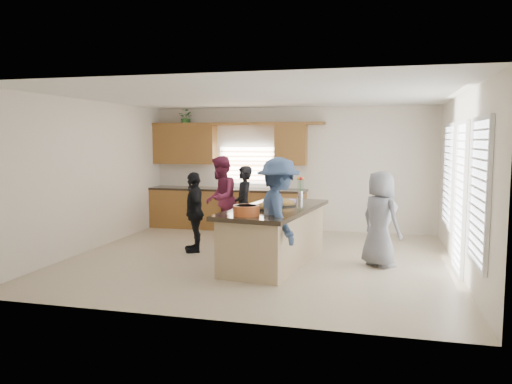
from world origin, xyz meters
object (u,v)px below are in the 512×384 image
(woman_left_front, at_px, (194,212))
(woman_right_back, at_px, (279,216))
(woman_right_front, at_px, (380,219))
(woman_left_back, at_px, (244,205))
(island, at_px, (275,237))
(salad_bowl, at_px, (246,210))
(woman_left_mid, at_px, (220,198))

(woman_left_front, relative_size, woman_right_back, 0.82)
(woman_right_front, bearing_deg, woman_left_front, 40.86)
(woman_left_front, bearing_deg, woman_left_back, 118.67)
(island, relative_size, salad_bowl, 7.19)
(woman_right_front, bearing_deg, salad_bowl, 78.31)
(island, xyz_separation_m, woman_left_front, (-1.63, 0.51, 0.29))
(island, height_order, woman_right_front, woman_right_front)
(island, height_order, woman_left_mid, woman_left_mid)
(island, height_order, salad_bowl, salad_bowl)
(woman_left_back, xyz_separation_m, woman_left_mid, (-0.54, 0.15, 0.09))
(salad_bowl, distance_m, woman_right_back, 0.55)
(salad_bowl, relative_size, woman_right_front, 0.25)
(woman_left_mid, height_order, woman_right_front, woman_left_mid)
(woman_left_mid, relative_size, woman_left_front, 1.17)
(island, xyz_separation_m, woman_left_back, (-0.95, 1.46, 0.32))
(salad_bowl, relative_size, woman_right_back, 0.22)
(woman_left_back, height_order, woman_right_front, woman_right_front)
(salad_bowl, xyz_separation_m, woman_left_back, (-0.73, 2.47, -0.26))
(woman_left_back, bearing_deg, woman_right_back, 5.38)
(island, xyz_separation_m, woman_left_mid, (-1.48, 1.61, 0.42))
(woman_left_back, relative_size, woman_right_front, 0.99)
(woman_left_mid, height_order, woman_left_front, woman_left_mid)
(salad_bowl, distance_m, woman_right_front, 2.30)
(salad_bowl, relative_size, woman_left_mid, 0.23)
(woman_right_back, bearing_deg, woman_right_front, -85.65)
(woman_left_back, xyz_separation_m, woman_left_front, (-0.68, -0.95, -0.03))
(island, relative_size, woman_right_front, 1.81)
(salad_bowl, bearing_deg, woman_left_front, 132.90)
(island, distance_m, woman_left_mid, 2.23)
(woman_left_back, height_order, woman_left_mid, woman_left_mid)
(woman_left_front, bearing_deg, salad_bowl, 17.29)
(woman_left_mid, bearing_deg, woman_right_front, 59.19)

